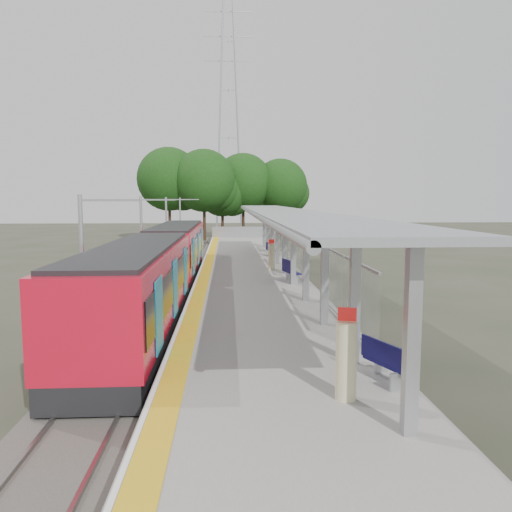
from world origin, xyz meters
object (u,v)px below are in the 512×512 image
at_px(info_pillar_near, 346,360).
at_px(bench_mid, 290,270).
at_px(bench_near, 386,360).
at_px(info_pillar_far, 271,256).
at_px(train, 163,263).
at_px(litter_bin, 285,266).
at_px(bench_far, 270,249).

bearing_deg(info_pillar_near, bench_mid, 102.69).
distance_m(bench_near, info_pillar_far, 18.81).
height_order(train, info_pillar_far, train).
height_order(train, litter_bin, train).
height_order(bench_near, info_pillar_far, info_pillar_far).
height_order(bench_mid, info_pillar_near, info_pillar_near).
xyz_separation_m(bench_near, info_pillar_far, (-1.02, 18.78, 0.28)).
relative_size(bench_near, litter_bin, 1.71).
height_order(bench_far, info_pillar_far, info_pillar_far).
relative_size(info_pillar_near, litter_bin, 2.30).
height_order(train, info_pillar_near, train).
relative_size(train, litter_bin, 31.96).
bearing_deg(info_pillar_near, litter_bin, 102.77).
bearing_deg(bench_mid, bench_near, -100.20).
bearing_deg(info_pillar_far, train, -159.06).
xyz_separation_m(train, bench_mid, (6.44, 0.47, -0.46)).
bearing_deg(bench_far, bench_mid, -100.84).
bearing_deg(litter_bin, bench_near, -88.87).
height_order(train, bench_mid, train).
bearing_deg(litter_bin, bench_mid, -92.19).
bearing_deg(info_pillar_far, bench_far, 66.29).
xyz_separation_m(bench_far, litter_bin, (0.15, -8.62, -0.09)).
bearing_deg(bench_near, info_pillar_far, 70.75).
bearing_deg(bench_near, litter_bin, 68.78).
bearing_deg(train, info_pillar_far, 40.38).
height_order(train, bench_near, train).
height_order(bench_near, info_pillar_near, info_pillar_near).
distance_m(train, bench_far, 13.66).
bearing_deg(bench_mid, train, 172.11).
bearing_deg(info_pillar_near, bench_near, 54.81).
relative_size(bench_far, litter_bin, 1.75).
bearing_deg(bench_near, bench_mid, 69.47).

